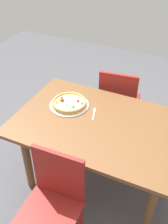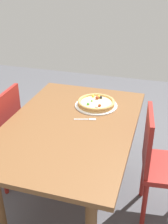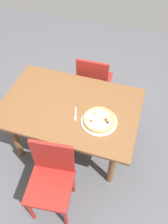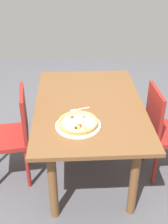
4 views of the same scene
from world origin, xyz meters
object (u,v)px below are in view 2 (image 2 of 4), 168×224
(plate, at_px, (96,105))
(chair_far, at_px, (162,163))
(fork, at_px, (87,119))
(dining_table, at_px, (71,136))
(pizza, at_px, (96,103))

(plate, bearing_deg, chair_far, 63.83)
(chair_far, relative_size, fork, 5.45)
(chair_far, height_order, plate, chair_far)
(dining_table, xyz_separation_m, chair_far, (-0.06, 0.68, -0.14))
(fork, bearing_deg, chair_far, -21.03)
(dining_table, height_order, pizza, pizza)
(dining_table, bearing_deg, fork, 133.89)
(chair_far, distance_m, pizza, 0.69)
(chair_far, xyz_separation_m, plate, (-0.28, -0.57, 0.25))
(chair_far, bearing_deg, pizza, -123.30)
(pizza, bearing_deg, plate, 5.92)
(dining_table, relative_size, pizza, 4.60)
(plate, height_order, pizza, pizza)
(plate, bearing_deg, pizza, -174.08)
(plate, xyz_separation_m, pizza, (-0.00, -0.00, 0.03))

